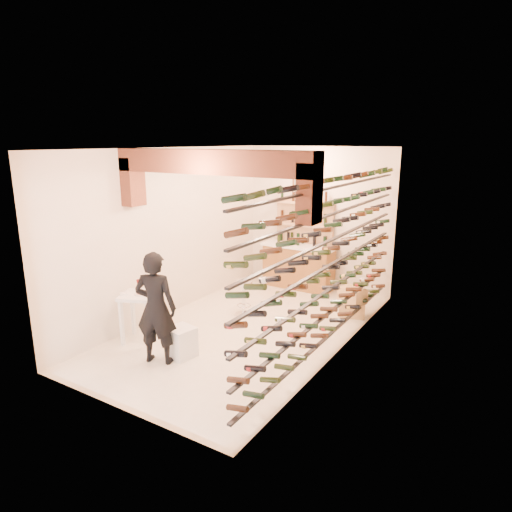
{
  "coord_description": "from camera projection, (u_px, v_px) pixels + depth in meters",
  "views": [
    {
      "loc": [
        4.19,
        -6.47,
        3.34
      ],
      "look_at": [
        0.0,
        0.3,
        1.3
      ],
      "focal_mm": 31.97,
      "sensor_mm": 36.0,
      "label": 1
    }
  ],
  "objects": [
    {
      "name": "crate_lower",
      "position": [
        352.0,
        309.0,
        8.84
      ],
      "size": [
        0.58,
        0.5,
        0.29
      ],
      "primitive_type": "cube",
      "rotation": [
        0.0,
        0.0,
        0.38
      ],
      "color": "tan",
      "rests_on": "ground"
    },
    {
      "name": "chrome_barstool",
      "position": [
        244.0,
        295.0,
        8.84
      ],
      "size": [
        0.36,
        0.36,
        0.7
      ],
      "rotation": [
        0.0,
        0.0,
        -0.1
      ],
      "color": "silver",
      "rests_on": "ground"
    },
    {
      "name": "wine_rack",
      "position": [
        329.0,
        257.0,
        7.13
      ],
      "size": [
        0.32,
        5.7,
        2.56
      ],
      "color": "black",
      "rests_on": "ground"
    },
    {
      "name": "person",
      "position": [
        156.0,
        308.0,
        6.86
      ],
      "size": [
        0.75,
        0.62,
        1.75
      ],
      "primitive_type": "imported",
      "rotation": [
        0.0,
        0.0,
        3.49
      ],
      "color": "black",
      "rests_on": "ground"
    },
    {
      "name": "room_shell",
      "position": [
        238.0,
        207.0,
        7.52
      ],
      "size": [
        3.52,
        6.02,
        3.21
      ],
      "color": "silver",
      "rests_on": "ground"
    },
    {
      "name": "crate_upper",
      "position": [
        352.0,
        295.0,
        8.77
      ],
      "size": [
        0.57,
        0.49,
        0.28
      ],
      "primitive_type": "cube",
      "rotation": [
        0.0,
        0.0,
        -0.39
      ],
      "color": "tan",
      "rests_on": "crate_lower"
    },
    {
      "name": "back_shelving",
      "position": [
        304.0,
        236.0,
        10.54
      ],
      "size": [
        1.4,
        0.31,
        2.73
      ],
      "color": "tan",
      "rests_on": "ground"
    },
    {
      "name": "back_counter",
      "position": [
        298.0,
        265.0,
        10.5
      ],
      "size": [
        1.7,
        0.62,
        1.29
      ],
      "color": "#935F2D",
      "rests_on": "ground"
    },
    {
      "name": "ground",
      "position": [
        247.0,
        329.0,
        8.29
      ],
      "size": [
        6.0,
        6.0,
        0.0
      ],
      "primitive_type": "plane",
      "color": "#EEE6CD",
      "rests_on": "ground"
    },
    {
      "name": "white_stool",
      "position": [
        181.0,
        342.0,
        7.18
      ],
      "size": [
        0.45,
        0.45,
        0.48
      ],
      "primitive_type": "cube",
      "rotation": [
        0.0,
        0.0,
        -0.19
      ],
      "color": "white",
      "rests_on": "ground"
    },
    {
      "name": "tasting_table",
      "position": [
        140.0,
        302.0,
        7.65
      ],
      "size": [
        0.76,
        0.76,
        1.01
      ],
      "rotation": [
        0.0,
        0.0,
        0.41
      ],
      "color": "white",
      "rests_on": "ground"
    }
  ]
}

